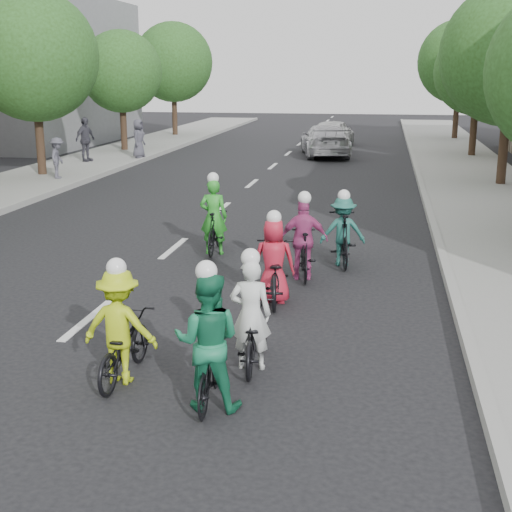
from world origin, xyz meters
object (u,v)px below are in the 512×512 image
(cyclist_1, at_px, (304,247))
(follow_car_trail, at_px, (333,133))
(spectator_0, at_px, (58,158))
(cyclist_4, at_px, (121,336))
(follow_car_lead, at_px, (325,140))
(cyclist_0, at_px, (252,329))
(cyclist_6, at_px, (209,351))
(cyclist_2, at_px, (274,269))
(cyclist_5, at_px, (343,235))
(spectator_2, at_px, (139,139))
(spectator_1, at_px, (85,139))
(cyclist_3, at_px, (214,225))

(cyclist_1, bearing_deg, follow_car_trail, -96.56)
(follow_car_trail, relative_size, spectator_0, 2.89)
(cyclist_4, relative_size, follow_car_lead, 0.33)
(cyclist_4, height_order, follow_car_lead, cyclist_4)
(cyclist_0, xyz_separation_m, cyclist_1, (0.23, 4.45, 0.10))
(cyclist_4, xyz_separation_m, cyclist_6, (1.31, -0.53, 0.10))
(cyclist_1, xyz_separation_m, cyclist_2, (-0.36, -1.53, -0.06))
(cyclist_4, height_order, cyclist_5, cyclist_4)
(cyclist_0, relative_size, cyclist_6, 0.92)
(spectator_0, bearing_deg, spectator_2, -17.98)
(cyclist_1, height_order, cyclist_5, cyclist_1)
(cyclist_4, xyz_separation_m, spectator_1, (-9.55, 21.19, 0.49))
(cyclist_3, relative_size, spectator_2, 1.06)
(cyclist_2, xyz_separation_m, spectator_1, (-11.02, 17.51, 0.52))
(cyclist_3, xyz_separation_m, cyclist_4, (0.38, -6.88, -0.02))
(cyclist_6, bearing_deg, cyclist_3, -80.06)
(cyclist_0, bearing_deg, follow_car_trail, -93.58)
(cyclist_0, bearing_deg, follow_car_lead, -93.14)
(follow_car_lead, height_order, follow_car_trail, follow_car_lead)
(cyclist_4, distance_m, cyclist_6, 1.41)
(cyclist_0, distance_m, follow_car_lead, 25.59)
(cyclist_0, height_order, cyclist_2, cyclist_0)
(cyclist_2, bearing_deg, spectator_0, -58.88)
(cyclist_1, xyz_separation_m, cyclist_5, (0.69, 1.19, -0.00))
(follow_car_lead, relative_size, spectator_2, 2.98)
(cyclist_0, bearing_deg, spectator_2, -72.80)
(cyclist_0, relative_size, spectator_2, 0.98)
(cyclist_3, xyz_separation_m, follow_car_trail, (0.90, 24.04, 0.11))
(cyclist_0, relative_size, cyclist_3, 0.93)
(cyclist_3, height_order, cyclist_4, cyclist_3)
(cyclist_0, height_order, spectator_2, spectator_2)
(cyclist_6, height_order, follow_car_trail, cyclist_6)
(cyclist_2, height_order, follow_car_lead, cyclist_2)
(cyclist_0, xyz_separation_m, cyclist_4, (-1.60, -0.76, 0.07))
(cyclist_4, distance_m, spectator_2, 24.16)
(spectator_1, bearing_deg, spectator_0, -149.30)
(follow_car_trail, xyz_separation_m, spectator_1, (-10.07, -9.73, 0.36))
(spectator_2, bearing_deg, cyclist_0, -152.17)
(cyclist_2, bearing_deg, follow_car_lead, -94.96)
(cyclist_1, bearing_deg, cyclist_0, 77.63)
(cyclist_2, relative_size, follow_car_lead, 0.38)
(spectator_0, bearing_deg, cyclist_6, -160.92)
(cyclist_4, distance_m, follow_car_lead, 26.33)
(cyclist_3, relative_size, cyclist_5, 0.95)
(cyclist_3, distance_m, cyclist_6, 7.60)
(cyclist_0, relative_size, spectator_0, 1.13)
(spectator_1, bearing_deg, cyclist_6, -134.63)
(spectator_0, bearing_deg, cyclist_4, -163.63)
(cyclist_3, height_order, spectator_2, spectator_2)
(cyclist_0, xyz_separation_m, cyclist_3, (-1.98, 6.11, 0.09))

